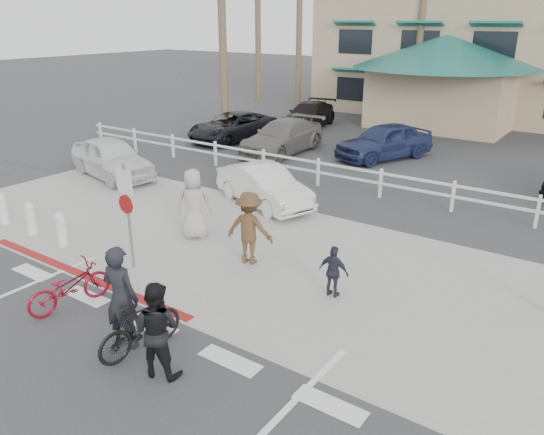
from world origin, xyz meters
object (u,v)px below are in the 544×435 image
Objects in this scene: car_red_compact at (112,158)px; bike_red at (69,287)px; bike_black at (140,327)px; car_white_sedan at (264,186)px; sign_post at (128,211)px.

bike_red is at bearing -120.74° from car_red_compact.
bike_black is at bearing -113.43° from car_red_compact.
car_white_sedan reaches higher than bike_black.
sign_post reaches higher than bike_red.
bike_red is at bearing 2.80° from bike_black.
sign_post reaches higher than bike_black.
sign_post is 8.27m from car_red_compact.
sign_post is at bearing -69.40° from bike_red.
car_red_compact is at bearing -28.26° from bike_black.
car_white_sedan is at bearing -60.87° from bike_black.
sign_post is at bearing -112.57° from car_red_compact.
sign_post is 3.74m from bike_black.
car_red_compact reaches higher than car_white_sedan.
bike_black is 11.86m from car_red_compact.
bike_black is 0.39× the size of car_red_compact.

